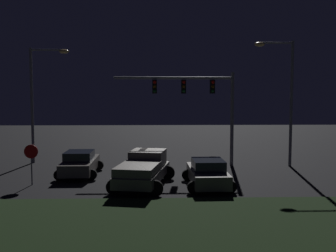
# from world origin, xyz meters

# --- Properties ---
(ground_plane) EXTENTS (80.00, 80.00, 0.00)m
(ground_plane) POSITION_xyz_m (0.00, 0.00, 0.00)
(ground_plane) COLOR black
(grass_median) EXTENTS (27.38, 6.95, 0.10)m
(grass_median) POSITION_xyz_m (0.00, -9.02, 0.05)
(grass_median) COLOR black
(grass_median) RESTS_ON ground_plane
(pickup_truck) EXTENTS (3.55, 5.68, 1.80)m
(pickup_truck) POSITION_xyz_m (-0.38, -2.63, 1.00)
(pickup_truck) COLOR #514C47
(pickup_truck) RESTS_ON ground_plane
(car_sedan) EXTENTS (2.55, 4.44, 1.51)m
(car_sedan) POSITION_xyz_m (3.03, -2.97, 0.74)
(car_sedan) COLOR #514C47
(car_sedan) RESTS_ON ground_plane
(car_sedan_far) EXTENTS (2.52, 4.42, 1.51)m
(car_sedan_far) POSITION_xyz_m (-4.40, 0.26, 0.74)
(car_sedan_far) COLOR #514C47
(car_sedan_far) RESTS_ON ground_plane
(traffic_signal_gantry) EXTENTS (8.32, 0.56, 6.50)m
(traffic_signal_gantry) POSITION_xyz_m (3.13, 3.40, 4.90)
(traffic_signal_gantry) COLOR slate
(traffic_signal_gantry) RESTS_ON ground_plane
(street_lamp_left) EXTENTS (2.83, 0.44, 8.29)m
(street_lamp_left) POSITION_xyz_m (-8.12, 4.79, 5.23)
(street_lamp_left) COLOR slate
(street_lamp_left) RESTS_ON ground_plane
(street_lamp_right) EXTENTS (2.72, 0.44, 8.59)m
(street_lamp_right) POSITION_xyz_m (9.02, 2.89, 5.38)
(street_lamp_right) COLOR slate
(street_lamp_right) RESTS_ON ground_plane
(stop_sign) EXTENTS (0.76, 0.08, 2.23)m
(stop_sign) POSITION_xyz_m (-6.52, -2.30, 1.56)
(stop_sign) COLOR slate
(stop_sign) RESTS_ON ground_plane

